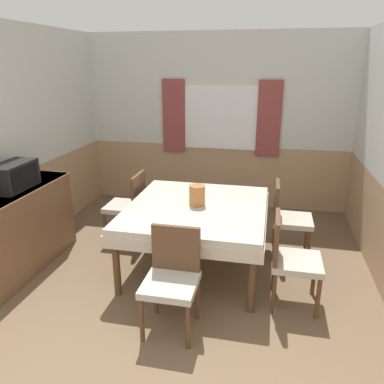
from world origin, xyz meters
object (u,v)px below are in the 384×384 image
object	(u,v)px
tv	(14,176)
chair_right_near	(290,257)
chair_left_far	(129,203)
vase	(197,195)
dining_table	(197,214)
sideboard	(18,231)
chair_head_near	(172,276)
chair_right_far	(287,216)

from	to	relation	value
tv	chair_right_near	bearing A→B (deg)	-1.86
chair_left_far	vase	distance (m)	1.13
dining_table	chair_left_far	world-z (taller)	chair_left_far
sideboard	chair_right_near	bearing A→B (deg)	-0.35
chair_right_near	tv	xyz separation A→B (m)	(-2.83, 0.09, 0.57)
chair_head_near	tv	distance (m)	2.04
sideboard	vase	distance (m)	1.95
sideboard	chair_right_far	bearing A→B (deg)	18.91
sideboard	vase	world-z (taller)	vase
chair_right_near	vase	distance (m)	1.15
chair_head_near	sideboard	xyz separation A→B (m)	(-1.85, 0.55, -0.02)
dining_table	tv	distance (m)	1.95
vase	chair_head_near	bearing A→B (deg)	-89.91
chair_right_near	tv	size ratio (longest dim) A/B	1.70
chair_right_far	chair_head_near	xyz separation A→B (m)	(-0.97, -1.52, 0.00)
dining_table	tv	bearing A→B (deg)	-167.87
tv	vase	distance (m)	1.92
chair_left_far	chair_right_near	xyz separation A→B (m)	(1.94, -0.98, 0.00)
chair_right_far	chair_left_far	size ratio (longest dim) A/B	1.00
chair_right_near	tv	distance (m)	2.89
chair_head_near	chair_right_far	bearing A→B (deg)	-122.55
chair_right_far	vase	world-z (taller)	vase
chair_head_near	chair_right_near	world-z (taller)	same
chair_right_far	sideboard	bearing A→B (deg)	-71.09
chair_right_near	vase	size ratio (longest dim) A/B	4.04
sideboard	vase	xyz separation A→B (m)	(1.85, 0.50, 0.37)
dining_table	vase	size ratio (longest dim) A/B	7.35
sideboard	tv	world-z (taller)	tv
tv	dining_table	bearing A→B (deg)	12.13
chair_left_far	vase	size ratio (longest dim) A/B	4.04
chair_left_far	chair_head_near	size ratio (longest dim) A/B	1.00
dining_table	sideboard	size ratio (longest dim) A/B	1.04
chair_left_far	tv	xyz separation A→B (m)	(-0.89, -0.89, 0.57)
chair_right_far	tv	distance (m)	3.02
chair_head_near	dining_table	bearing A→B (deg)	-90.00
dining_table	chair_right_near	distance (m)	1.10
dining_table	sideboard	world-z (taller)	sideboard
chair_left_far	tv	size ratio (longest dim) A/B	1.70
chair_left_far	chair_head_near	world-z (taller)	same
chair_head_near	sideboard	size ratio (longest dim) A/B	0.57
chair_left_far	tv	distance (m)	1.38
vase	dining_table	bearing A→B (deg)	-86.20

